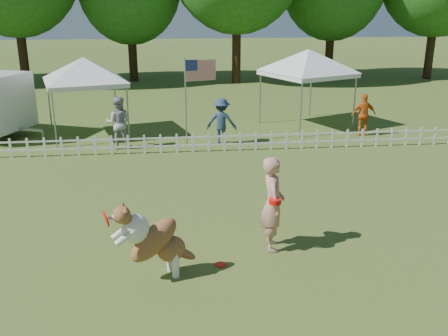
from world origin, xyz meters
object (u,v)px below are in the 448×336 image
object	(u,v)px
canopy_tent_left	(86,98)
canopy_tent_right	(307,89)
dog	(155,240)
flag_pole	(186,103)
spectator_c	(364,115)
spectator_a	(119,123)
frisbee_on_turf	(221,265)
spectator_b	(221,121)
handler	(273,204)

from	to	relation	value
canopy_tent_left	canopy_tent_right	distance (m)	8.00
dog	flag_pole	bearing A→B (deg)	64.93
spectator_c	spectator_a	bearing A→B (deg)	4.01
canopy_tent_right	spectator_a	xyz separation A→B (m)	(-6.76, -2.35, -0.57)
frisbee_on_turf	spectator_b	distance (m)	8.11
dog	canopy_tent_right	bearing A→B (deg)	43.51
spectator_a	spectator_b	distance (m)	3.31
dog	handler	bearing A→B (deg)	2.43
spectator_c	canopy_tent_right	bearing A→B (deg)	-46.09
spectator_b	canopy_tent_right	bearing A→B (deg)	-132.93
frisbee_on_turf	spectator_a	xyz separation A→B (m)	(-2.44, 7.92, 0.82)
handler	canopy_tent_left	world-z (taller)	canopy_tent_left
spectator_a	spectator_b	xyz separation A→B (m)	(3.31, 0.10, -0.07)
canopy_tent_left	dog	bearing A→B (deg)	-91.27
flag_pole	spectator_c	xyz separation A→B (m)	(6.23, 0.72, -0.67)
flag_pole	frisbee_on_turf	bearing A→B (deg)	-102.64
canopy_tent_left	canopy_tent_right	bearing A→B (deg)	-11.31
spectator_b	handler	bearing A→B (deg)	105.32
spectator_a	spectator_c	xyz separation A→B (m)	(8.38, 0.70, -0.09)
spectator_b	canopy_tent_left	bearing A→B (deg)	-6.06
flag_pole	dog	bearing A→B (deg)	-110.56
canopy_tent_left	spectator_b	world-z (taller)	canopy_tent_left
frisbee_on_turf	canopy_tent_left	distance (m)	10.43
dog	canopy_tent_left	world-z (taller)	canopy_tent_left
spectator_a	spectator_c	size ratio (longest dim) A/B	1.12
canopy_tent_right	flag_pole	xyz separation A→B (m)	(-4.60, -2.36, 0.02)
dog	flag_pole	xyz separation A→B (m)	(0.83, 8.21, 0.70)
canopy_tent_left	flag_pole	bearing A→B (deg)	-43.20
dog	frisbee_on_turf	size ratio (longest dim) A/B	6.95
handler	spectator_a	size ratio (longest dim) A/B	1.09
spectator_c	frisbee_on_turf	bearing A→B (deg)	54.68
canopy_tent_right	flag_pole	size ratio (longest dim) A/B	0.99
handler	spectator_c	xyz separation A→B (m)	(4.90, 8.06, -0.17)
flag_pole	spectator_a	size ratio (longest dim) A/B	1.70
frisbee_on_turf	canopy_tent_left	size ratio (longest dim) A/B	0.08
frisbee_on_turf	flag_pole	world-z (taller)	flag_pole
canopy_tent_right	dog	bearing A→B (deg)	-141.21
canopy_tent_left	spectator_a	world-z (taller)	canopy_tent_left
canopy_tent_right	frisbee_on_turf	bearing A→B (deg)	-136.75
flag_pole	spectator_b	bearing A→B (deg)	-9.12
handler	frisbee_on_turf	distance (m)	1.48
dog	spectator_c	bearing A→B (deg)	32.38
handler	flag_pole	size ratio (longest dim) A/B	0.64
spectator_c	dog	bearing A→B (deg)	50.84
handler	spectator_b	bearing A→B (deg)	4.39
canopy_tent_left	spectator_a	distance (m)	2.20
dog	canopy_tent_left	distance (m)	10.31
canopy_tent_left	spectator_b	distance (m)	4.86
canopy_tent_right	flag_pole	distance (m)	5.17
frisbee_on_turf	handler	bearing A→B (deg)	28.61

